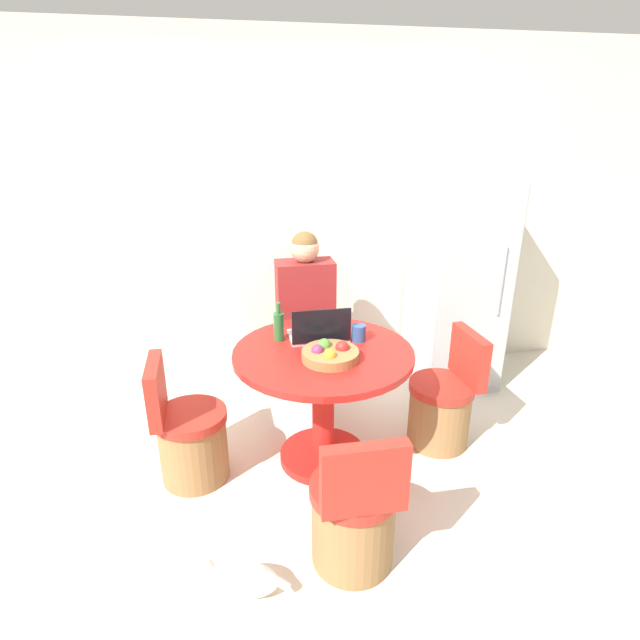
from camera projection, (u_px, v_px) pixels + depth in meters
ground_plane at (325, 482)px, 2.97m from camera, size 12.00×12.00×0.00m
wall_back at (288, 219)px, 3.79m from camera, size 7.00×0.06×2.60m
refrigerator at (457, 281)px, 3.86m from camera, size 0.62×0.64×1.68m
dining_table at (323, 385)px, 2.97m from camera, size 1.05×1.05×0.76m
chair_near_camera at (354, 517)px, 2.34m from camera, size 0.42×0.42×0.77m
chair_right_side at (443, 406)px, 3.25m from camera, size 0.42×0.42×0.77m
chair_left_side at (189, 439)px, 2.92m from camera, size 0.42×0.42×0.77m
person_seated at (304, 313)px, 3.59m from camera, size 0.40×0.37×1.31m
laptop at (319, 333)px, 3.01m from camera, size 0.35×0.24×0.22m
fruit_bowl at (330, 354)px, 2.77m from camera, size 0.32×0.32×0.10m
coffee_cup at (359, 333)px, 2.99m from camera, size 0.09×0.09×0.10m
bottle at (279, 326)px, 2.99m from camera, size 0.06×0.06×0.24m
cat at (238, 578)px, 2.24m from camera, size 0.44×0.24×0.17m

